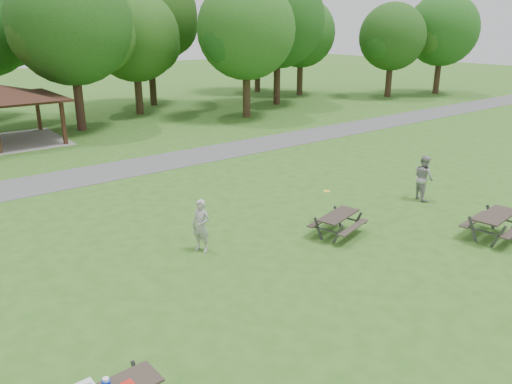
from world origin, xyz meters
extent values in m
plane|color=#2F5F1B|center=(0.00, 0.00, 0.00)|extent=(160.00, 160.00, 0.00)
cube|color=#4E4E50|center=(0.00, 14.00, 0.01)|extent=(120.00, 3.20, 0.02)
cube|color=#321C12|center=(-0.30, 21.30, 1.30)|extent=(0.22, 0.22, 2.60)
cube|color=#3E2716|center=(-0.30, 26.70, 1.30)|extent=(0.22, 0.22, 2.60)
cylinder|color=#301D15|center=(2.00, 25.00, 2.01)|extent=(0.60, 0.60, 4.02)
sphere|color=#174313|center=(2.00, 25.00, 7.02)|extent=(8.00, 8.00, 8.00)
sphere|color=#204B15|center=(3.80, 25.30, 6.22)|extent=(5.20, 5.20, 5.20)
sphere|color=#1B4112|center=(0.40, 24.80, 6.42)|extent=(4.80, 4.80, 4.80)
cylinder|color=#312116|center=(8.00, 28.50, 1.72)|extent=(0.60, 0.60, 3.43)
sphere|color=#1E4A15|center=(8.00, 28.50, 6.05)|extent=(7.00, 7.00, 7.00)
sphere|color=#194A15|center=(9.57, 28.80, 5.36)|extent=(4.55, 4.55, 4.55)
sphere|color=#1E4413|center=(6.60, 28.30, 5.53)|extent=(4.20, 4.20, 4.20)
cylinder|color=#2F2215|center=(14.00, 22.00, 1.89)|extent=(0.60, 0.60, 3.78)
sphere|color=#1B4D16|center=(14.00, 22.00, 6.55)|extent=(7.40, 7.40, 7.40)
sphere|color=#164814|center=(15.66, 22.30, 5.81)|extent=(4.81, 4.81, 4.81)
sphere|color=#124212|center=(12.52, 21.80, 6.00)|extent=(4.44, 4.44, 4.44)
cylinder|color=#311F15|center=(20.00, 25.50, 2.10)|extent=(0.60, 0.60, 4.20)
sphere|color=#144112|center=(20.00, 25.50, 7.27)|extent=(8.20, 8.20, 8.20)
sphere|color=#194413|center=(21.84, 25.80, 6.45)|extent=(5.33, 5.33, 5.33)
sphere|color=#1C4012|center=(18.36, 25.30, 6.66)|extent=(4.92, 4.92, 4.92)
cylinder|color=#322116|center=(26.00, 29.00, 1.78)|extent=(0.60, 0.60, 3.57)
sphere|color=#184915|center=(26.00, 29.00, 6.12)|extent=(6.80, 6.80, 6.80)
sphere|color=#1D4513|center=(27.53, 29.30, 5.44)|extent=(4.42, 4.42, 4.42)
sphere|color=#154915|center=(24.64, 28.80, 5.61)|extent=(4.08, 4.08, 4.08)
cylinder|color=black|center=(32.00, 22.50, 1.68)|extent=(0.60, 0.60, 3.36)
sphere|color=#174012|center=(32.00, 22.50, 5.76)|extent=(6.40, 6.40, 6.40)
sphere|color=#184A15|center=(33.44, 22.80, 5.12)|extent=(4.16, 4.16, 4.16)
sphere|color=#154313|center=(30.72, 22.30, 5.28)|extent=(3.84, 3.84, 3.84)
sphere|color=#184B15|center=(-0.20, 33.30, 6.33)|extent=(5.20, 5.20, 5.20)
cylinder|color=black|center=(11.00, 32.00, 2.27)|extent=(0.60, 0.60, 4.55)
sphere|color=#1C4313|center=(11.00, 32.00, 7.70)|extent=(8.40, 8.40, 8.40)
sphere|color=#1B4212|center=(12.89, 32.30, 6.86)|extent=(5.46, 5.46, 5.46)
sphere|color=#154413|center=(9.32, 31.80, 7.07)|extent=(5.04, 5.04, 5.04)
cylinder|color=#332216|center=(24.00, 33.50, 2.13)|extent=(0.60, 0.60, 4.27)
sphere|color=#194313|center=(24.00, 33.50, 7.27)|extent=(8.00, 8.00, 8.00)
sphere|color=#1C4413|center=(25.80, 33.80, 6.47)|extent=(5.20, 5.20, 5.20)
sphere|color=#194B15|center=(22.40, 33.30, 6.67)|extent=(4.80, 4.80, 4.80)
cylinder|color=#301F15|center=(38.00, 21.00, 1.84)|extent=(0.60, 0.60, 3.67)
sphere|color=#164814|center=(38.00, 21.00, 6.38)|extent=(7.20, 7.20, 7.20)
sphere|color=#164A15|center=(39.62, 21.30, 5.66)|extent=(4.68, 4.68, 4.68)
sphere|color=#204B15|center=(36.56, 20.80, 5.83)|extent=(4.32, 4.32, 4.32)
cube|color=#39393B|center=(-6.23, -1.53, 0.37)|extent=(0.08, 0.38, 0.78)
cylinder|color=white|center=(-6.96, -1.89, 1.00)|extent=(0.12, 0.12, 0.05)
cube|color=red|center=(-6.62, -2.05, 0.84)|extent=(0.22, 0.22, 0.01)
cube|color=#2A231F|center=(2.75, 1.60, 0.73)|extent=(1.93, 1.16, 0.05)
cube|color=#312A24|center=(2.90, 1.02, 0.44)|extent=(1.81, 0.72, 0.04)
cube|color=#29221E|center=(2.59, 2.17, 0.44)|extent=(1.81, 0.72, 0.04)
cube|color=#434346|center=(2.18, 1.05, 0.37)|extent=(0.16, 0.38, 0.78)
cube|color=#39393C|center=(1.98, 1.78, 0.37)|extent=(0.16, 0.38, 0.78)
cube|color=#414144|center=(2.08, 1.42, 0.40)|extent=(0.44, 1.43, 0.05)
cube|color=#3B3B3D|center=(3.52, 1.42, 0.37)|extent=(0.16, 0.38, 0.78)
cube|color=#3A3A3C|center=(3.32, 2.14, 0.37)|extent=(0.16, 0.38, 0.78)
cube|color=#3F3F42|center=(3.42, 1.78, 0.40)|extent=(0.44, 1.43, 0.05)
cube|color=#2D2420|center=(6.82, -1.85, 0.83)|extent=(2.12, 1.06, 0.06)
cube|color=#302923|center=(6.73, -1.19, 0.49)|extent=(2.06, 0.55, 0.04)
cube|color=#414144|center=(6.10, -2.37, 0.41)|extent=(0.12, 0.43, 0.88)
cube|color=#434345|center=(5.99, -1.53, 0.41)|extent=(0.12, 0.43, 0.88)
cube|color=#3F3F42|center=(6.05, -1.95, 0.45)|extent=(0.28, 1.65, 0.06)
cube|color=#3B3B3D|center=(7.54, -1.33, 0.41)|extent=(0.12, 0.43, 0.88)
cube|color=#414143|center=(7.60, -1.75, 0.45)|extent=(0.28, 1.65, 0.06)
cylinder|color=yellow|center=(3.29, 2.73, 1.20)|extent=(0.33, 0.33, 0.02)
imported|color=#A3A3A5|center=(-1.67, 3.43, 0.87)|extent=(0.64, 0.75, 1.74)
imported|color=#959598|center=(8.27, 2.02, 0.95)|extent=(1.00, 1.12, 1.90)
camera|label=1|loc=(-9.33, -9.35, 7.04)|focal=35.00mm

